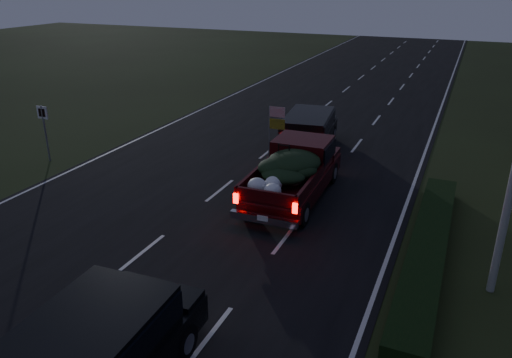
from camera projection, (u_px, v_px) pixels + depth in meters
The scene contains 6 objects.
ground at pixel (143, 252), 14.86m from camera, with size 120.00×120.00×0.00m, color black.
road_asphalt at pixel (143, 252), 14.86m from camera, with size 14.00×120.00×0.02m, color black.
hedge_row at pixel (428, 249), 14.43m from camera, with size 1.00×10.00×0.60m, color black.
route_sign at pixel (44, 125), 21.60m from camera, with size 0.55×0.08×2.50m.
pickup_truck at pixel (294, 169), 18.15m from camera, with size 2.35×5.79×3.00m.
lead_suv at pixel (308, 128), 23.28m from camera, with size 2.67×5.15×1.42m.
Camera 1 is at (8.22, -10.53, 7.65)m, focal length 35.00 mm.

